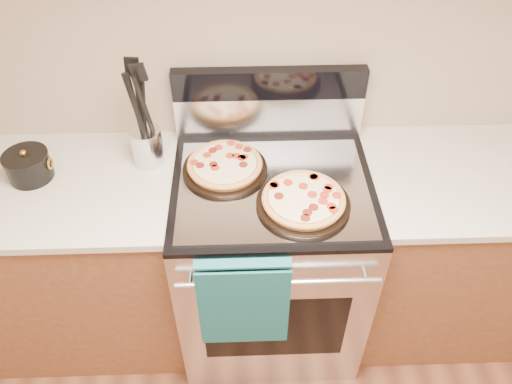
{
  "coord_description": "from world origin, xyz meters",
  "views": [
    {
      "loc": [
        -0.11,
        0.27,
        2.19
      ],
      "look_at": [
        -0.07,
        1.55,
        0.97
      ],
      "focal_mm": 35.0,
      "sensor_mm": 36.0,
      "label": 1
    }
  ],
  "objects_px": {
    "utensil_crock": "(147,146)",
    "pepperoni_pizza_front": "(303,201)",
    "pepperoni_pizza_back": "(225,166)",
    "range_body": "(270,261)",
    "saucepan": "(29,167)"
  },
  "relations": [
    {
      "from": "pepperoni_pizza_back",
      "to": "pepperoni_pizza_front",
      "type": "distance_m",
      "value": 0.34
    },
    {
      "from": "pepperoni_pizza_back",
      "to": "range_body",
      "type": "bearing_deg",
      "value": -21.25
    },
    {
      "from": "pepperoni_pizza_front",
      "to": "range_body",
      "type": "bearing_deg",
      "value": 127.82
    },
    {
      "from": "range_body",
      "to": "pepperoni_pizza_front",
      "type": "xyz_separation_m",
      "value": [
        0.1,
        -0.13,
        0.5
      ]
    },
    {
      "from": "range_body",
      "to": "pepperoni_pizza_back",
      "type": "xyz_separation_m",
      "value": [
        -0.18,
        0.07,
        0.5
      ]
    },
    {
      "from": "utensil_crock",
      "to": "saucepan",
      "type": "height_order",
      "value": "utensil_crock"
    },
    {
      "from": "range_body",
      "to": "saucepan",
      "type": "relative_size",
      "value": 5.52
    },
    {
      "from": "pepperoni_pizza_back",
      "to": "pepperoni_pizza_front",
      "type": "relative_size",
      "value": 0.97
    },
    {
      "from": "range_body",
      "to": "pepperoni_pizza_back",
      "type": "relative_size",
      "value": 2.81
    },
    {
      "from": "range_body",
      "to": "utensil_crock",
      "type": "bearing_deg",
      "value": 162.17
    },
    {
      "from": "utensil_crock",
      "to": "pepperoni_pizza_front",
      "type": "bearing_deg",
      "value": -26.08
    },
    {
      "from": "pepperoni_pizza_front",
      "to": "utensil_crock",
      "type": "relative_size",
      "value": 2.19
    },
    {
      "from": "range_body",
      "to": "saucepan",
      "type": "distance_m",
      "value": 1.05
    },
    {
      "from": "pepperoni_pizza_front",
      "to": "saucepan",
      "type": "xyz_separation_m",
      "value": [
        -1.02,
        0.21,
        0.01
      ]
    },
    {
      "from": "pepperoni_pizza_back",
      "to": "utensil_crock",
      "type": "xyz_separation_m",
      "value": [
        -0.3,
        0.08,
        0.04
      ]
    }
  ]
}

